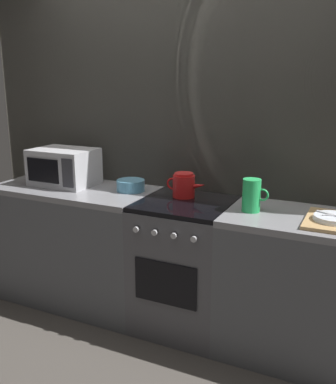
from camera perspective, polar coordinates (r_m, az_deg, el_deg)
The scene contains 10 objects.
ground_plane at distance 3.21m, azimuth 2.12°, elevation -16.90°, with size 8.00×8.00×0.00m, color #47423D.
back_wall at distance 3.06m, azimuth 4.74°, elevation 5.67°, with size 3.60×0.05×2.40m.
counter_left at distance 3.42m, azimuth -11.88°, elevation -6.68°, with size 1.20×0.60×0.90m.
stove_unit at distance 2.99m, azimuth 2.19°, elevation -9.57°, with size 0.60×0.63×0.90m.
counter_right at distance 2.80m, azimuth 19.77°, elevation -12.29°, with size 1.20×0.60×0.90m.
microwave at distance 3.35m, azimuth -13.51°, elevation 3.24°, with size 0.46×0.35×0.27m.
kettle at distance 2.93m, azimuth 2.10°, elevation 0.90°, with size 0.28×0.15×0.17m.
mixing_bowl at distance 3.10m, azimuth -4.93°, elevation 0.88°, with size 0.20×0.20×0.08m, color teal.
pitcher at distance 2.65m, azimuth 10.95°, elevation -0.42°, with size 0.16×0.11×0.20m.
dish_pile at distance 2.58m, azimuth 20.93°, elevation -3.46°, with size 0.30×0.40×0.06m.
Camera 1 is at (1.07, -2.51, 1.69)m, focal length 40.57 mm.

